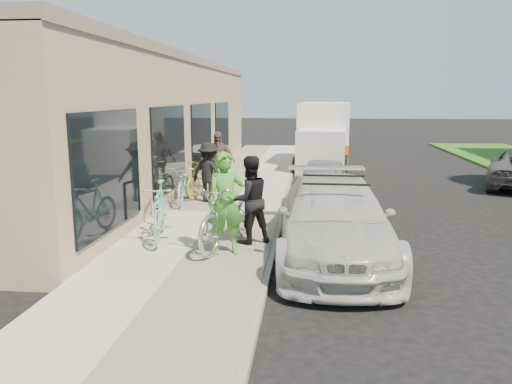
{
  "coord_description": "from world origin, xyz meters",
  "views": [
    {
      "loc": [
        0.21,
        -8.8,
        2.95
      ],
      "look_at": [
        -0.86,
        1.02,
        1.05
      ],
      "focal_mm": 35.0,
      "sensor_mm": 36.0,
      "label": 1
    }
  ],
  "objects": [
    {
      "name": "ground",
      "position": [
        0.0,
        0.0,
        0.0
      ],
      "size": [
        120.0,
        120.0,
        0.0
      ],
      "primitive_type": "plane",
      "color": "black",
      "rests_on": "ground"
    },
    {
      "name": "sidewalk",
      "position": [
        -2.0,
        3.0,
        0.07
      ],
      "size": [
        3.0,
        34.0,
        0.15
      ],
      "primitive_type": "cube",
      "color": "#BAB5A8",
      "rests_on": "ground"
    },
    {
      "name": "curb",
      "position": [
        -0.45,
        3.0,
        0.07
      ],
      "size": [
        0.12,
        34.0,
        0.13
      ],
      "primitive_type": "cube",
      "color": "gray",
      "rests_on": "ground"
    },
    {
      "name": "storefront",
      "position": [
        -5.24,
        7.99,
        2.12
      ],
      "size": [
        3.6,
        20.0,
        4.22
      ],
      "color": "tan",
      "rests_on": "ground"
    },
    {
      "name": "bike_rack",
      "position": [
        -3.15,
        1.82,
        0.73
      ],
      "size": [
        0.17,
        0.67,
        0.96
      ],
      "rotation": [
        0.0,
        0.0,
        0.17
      ],
      "color": "black",
      "rests_on": "sidewalk"
    },
    {
      "name": "sandwich_board",
      "position": [
        -3.39,
        8.11,
        0.6
      ],
      "size": [
        0.71,
        0.71,
        0.89
      ],
      "rotation": [
        0.0,
        0.0,
        0.39
      ],
      "color": "black",
      "rests_on": "sidewalk"
    },
    {
      "name": "sedan_white",
      "position": [
        0.66,
        0.19,
        0.72
      ],
      "size": [
        2.2,
        5.06,
        1.49
      ],
      "rotation": [
        0.0,
        0.0,
        0.04
      ],
      "color": "beige",
      "rests_on": "ground"
    },
    {
      "name": "sedan_silver",
      "position": [
        0.59,
        4.9,
        0.62
      ],
      "size": [
        1.71,
        3.74,
        1.24
      ],
      "primitive_type": "imported",
      "rotation": [
        0.0,
        0.0,
        -0.07
      ],
      "color": "#97979C",
      "rests_on": "ground"
    },
    {
      "name": "moving_truck",
      "position": [
        0.79,
        12.37,
        1.19
      ],
      "size": [
        2.43,
        5.59,
        2.68
      ],
      "rotation": [
        0.0,
        0.0,
        -0.07
      ],
      "color": "silver",
      "rests_on": "ground"
    },
    {
      "name": "tandem_bike",
      "position": [
        -1.29,
        0.23,
        0.76
      ],
      "size": [
        1.39,
        2.46,
        1.23
      ],
      "primitive_type": "imported",
      "rotation": [
        0.0,
        0.0,
        -0.26
      ],
      "color": "silver",
      "rests_on": "sidewalk"
    },
    {
      "name": "woman_rider",
      "position": [
        -1.26,
        -0.23,
        1.07
      ],
      "size": [
        0.78,
        0.63,
        1.85
      ],
      "primitive_type": "imported",
      "rotation": [
        0.0,
        0.0,
        0.32
      ],
      "color": "#429331",
      "rests_on": "sidewalk"
    },
    {
      "name": "man_standing",
      "position": [
        -0.93,
        0.49,
        1.0
      ],
      "size": [
        1.04,
        0.97,
        1.7
      ],
      "primitive_type": "imported",
      "rotation": [
        0.0,
        0.0,
        3.67
      ],
      "color": "black",
      "rests_on": "sidewalk"
    },
    {
      "name": "cruiser_bike_a",
      "position": [
        -2.72,
        0.53,
        0.72
      ],
      "size": [
        0.9,
        1.97,
        1.15
      ],
      "primitive_type": "imported",
      "rotation": [
        0.0,
        0.0,
        0.2
      ],
      "color": "#81C0B0",
      "rests_on": "sidewalk"
    },
    {
      "name": "cruiser_bike_b",
      "position": [
        -3.11,
        3.99,
        0.65
      ],
      "size": [
        0.87,
        1.97,
        1.0
      ],
      "primitive_type": "imported",
      "rotation": [
        0.0,
        0.0,
        0.11
      ],
      "color": "#81C0B0",
      "rests_on": "sidewalk"
    },
    {
      "name": "cruiser_bike_c",
      "position": [
        -2.76,
        4.86,
        0.7
      ],
      "size": [
        1.04,
        1.91,
        1.1
      ],
      "primitive_type": "imported",
      "rotation": [
        0.0,
        0.0,
        -0.3
      ],
      "color": "gold",
      "rests_on": "sidewalk"
    },
    {
      "name": "bystander_a",
      "position": [
        -2.47,
        4.15,
        0.95
      ],
      "size": [
        1.18,
        0.95,
        1.6
      ],
      "primitive_type": "imported",
      "rotation": [
        0.0,
        0.0,
        2.75
      ],
      "color": "black",
      "rests_on": "sidewalk"
    },
    {
      "name": "bystander_b",
      "position": [
        -2.55,
        5.89,
        1.03
      ],
      "size": [
        1.1,
        0.62,
        1.77
      ],
      "primitive_type": "imported",
      "rotation": [
        0.0,
        0.0,
        0.2
      ],
      "color": "brown",
      "rests_on": "sidewalk"
    }
  ]
}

